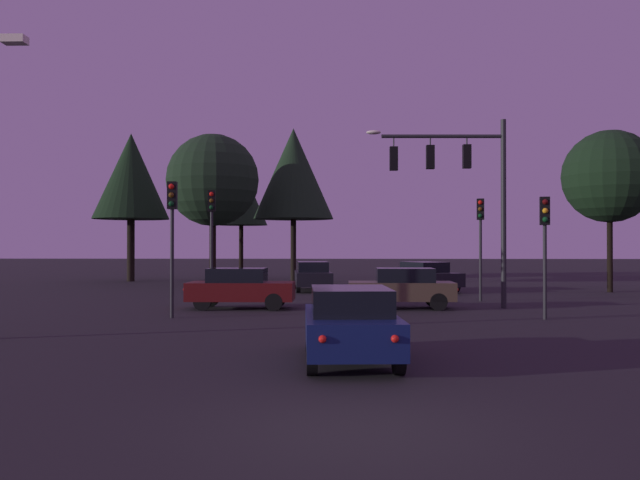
{
  "coord_description": "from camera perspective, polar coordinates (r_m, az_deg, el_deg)",
  "views": [
    {
      "loc": [
        -0.25,
        -8.35,
        2.37
      ],
      "look_at": [
        -0.92,
        14.07,
        2.56
      ],
      "focal_mm": 36.66,
      "sensor_mm": 36.0,
      "label": 1
    }
  ],
  "objects": [
    {
      "name": "ground_plane",
      "position": [
        32.93,
        2.15,
        -4.61
      ],
      "size": [
        168.0,
        168.0,
        0.0
      ],
      "primitive_type": "plane",
      "color": "black",
      "rests_on": "ground"
    },
    {
      "name": "traffic_signal_mast_arm",
      "position": [
        25.38,
        12.28,
        5.3
      ],
      "size": [
        5.3,
        0.48,
        7.15
      ],
      "color": "#232326",
      "rests_on": "ground"
    },
    {
      "name": "traffic_light_corner_left",
      "position": [
        22.04,
        19.04,
        0.66
      ],
      "size": [
        0.34,
        0.37,
        3.93
      ],
      "color": "#232326",
      "rests_on": "ground"
    },
    {
      "name": "traffic_light_corner_right",
      "position": [
        28.55,
        13.83,
        0.98
      ],
      "size": [
        0.35,
        0.38,
        4.36
      ],
      "color": "#232326",
      "rests_on": "ground"
    },
    {
      "name": "traffic_light_median",
      "position": [
        21.87,
        -12.79,
        1.59
      ],
      "size": [
        0.31,
        0.36,
        4.46
      ],
      "color": "#232326",
      "rests_on": "ground"
    },
    {
      "name": "traffic_light_far_side",
      "position": [
        28.0,
        -9.45,
        1.47
      ],
      "size": [
        0.33,
        0.37,
        4.71
      ],
      "color": "#232326",
      "rests_on": "ground"
    },
    {
      "name": "car_nearside_lane",
      "position": [
        13.32,
        2.65,
        -7.27
      ],
      "size": [
        2.02,
        4.2,
        1.52
      ],
      "color": "#0F1947",
      "rests_on": "ground"
    },
    {
      "name": "car_crossing_left",
      "position": [
        24.65,
        -6.98,
        -4.14
      ],
      "size": [
        4.03,
        1.75,
        1.52
      ],
      "color": "#4C0F0F",
      "rests_on": "ground"
    },
    {
      "name": "car_crossing_right",
      "position": [
        24.74,
        7.17,
        -4.13
      ],
      "size": [
        4.02,
        1.74,
        1.52
      ],
      "color": "#473828",
      "rests_on": "ground"
    },
    {
      "name": "car_far_lane",
      "position": [
        34.18,
        9.2,
        -3.12
      ],
      "size": [
        3.47,
        4.7,
        1.52
      ],
      "color": "black",
      "rests_on": "ground"
    },
    {
      "name": "car_parked_lot",
      "position": [
        34.25,
        -0.63,
        -3.12
      ],
      "size": [
        2.2,
        4.56,
        1.52
      ],
      "color": "black",
      "rests_on": "ground"
    },
    {
      "name": "tree_behind_sign",
      "position": [
        45.18,
        -16.17,
        5.33
      ],
      "size": [
        4.99,
        4.99,
        9.81
      ],
      "color": "black",
      "rests_on": "ground"
    },
    {
      "name": "tree_left_far",
      "position": [
        38.78,
        -9.34,
        5.16
      ],
      "size": [
        5.38,
        5.38,
        8.88
      ],
      "color": "black",
      "rests_on": "ground"
    },
    {
      "name": "tree_center_horizon",
      "position": [
        48.31,
        -6.89,
        3.88
      ],
      "size": [
        3.85,
        3.85,
        8.26
      ],
      "color": "black",
      "rests_on": "ground"
    },
    {
      "name": "tree_right_cluster",
      "position": [
        42.29,
        -2.34,
        5.79
      ],
      "size": [
        5.16,
        5.16,
        9.94
      ],
      "color": "black",
      "rests_on": "ground"
    },
    {
      "name": "tree_lot_edge",
      "position": [
        36.41,
        23.96,
        5.08
      ],
      "size": [
        4.7,
        4.7,
        8.24
      ],
      "color": "black",
      "rests_on": "ground"
    }
  ]
}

